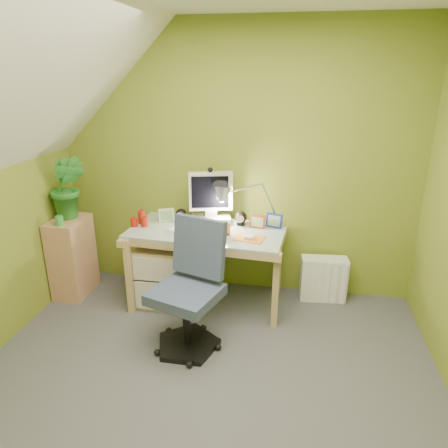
% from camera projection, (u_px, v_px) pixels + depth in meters
% --- Properties ---
extents(floor, '(3.20, 3.20, 0.01)m').
position_uv_depth(floor, '(197.00, 405.00, 2.59)').
color(floor, '#4F4F54').
rests_on(floor, ground).
extents(wall_back, '(3.20, 0.01, 2.40)m').
position_uv_depth(wall_back, '(236.00, 164.00, 3.65)').
color(wall_back, olive).
rests_on(wall_back, floor).
extents(desk, '(1.36, 0.76, 0.70)m').
position_uv_depth(desk, '(207.00, 267.00, 3.64)').
color(desk, tan).
rests_on(desk, floor).
extents(monitor, '(0.41, 0.30, 0.50)m').
position_uv_depth(monitor, '(211.00, 195.00, 3.59)').
color(monitor, beige).
rests_on(monitor, desk).
extents(speaker_left, '(0.12, 0.12, 0.12)m').
position_uv_depth(speaker_left, '(181.00, 215.00, 3.68)').
color(speaker_left, black).
rests_on(speaker_left, desk).
extents(speaker_right, '(0.13, 0.13, 0.13)m').
position_uv_depth(speaker_right, '(241.00, 218.00, 3.59)').
color(speaker_right, black).
rests_on(speaker_right, desk).
extents(keyboard, '(0.46, 0.30, 0.02)m').
position_uv_depth(keyboard, '(194.00, 234.00, 3.39)').
color(keyboard, white).
rests_on(keyboard, desk).
extents(mousepad, '(0.26, 0.21, 0.01)m').
position_uv_depth(mousepad, '(249.00, 238.00, 3.32)').
color(mousepad, orange).
rests_on(mousepad, desk).
extents(mouse, '(0.11, 0.08, 0.03)m').
position_uv_depth(mouse, '(249.00, 237.00, 3.32)').
color(mouse, white).
rests_on(mouse, mousepad).
extents(amber_tumbler, '(0.08, 0.08, 0.09)m').
position_uv_depth(amber_tumbler, '(226.00, 229.00, 3.39)').
color(amber_tumbler, '#944D15').
rests_on(amber_tumbler, desk).
extents(candle_cluster, '(0.17, 0.15, 0.12)m').
position_uv_depth(candle_cluster, '(140.00, 219.00, 3.60)').
color(candle_cluster, '#AC1A0E').
rests_on(candle_cluster, desk).
extents(photo_frame_red, '(0.13, 0.04, 0.11)m').
position_uv_depth(photo_frame_red, '(257.00, 222.00, 3.54)').
color(photo_frame_red, '#AF2F12').
rests_on(photo_frame_red, desk).
extents(photo_frame_blue, '(0.14, 0.06, 0.12)m').
position_uv_depth(photo_frame_blue, '(274.00, 220.00, 3.55)').
color(photo_frame_blue, '#16229B').
rests_on(photo_frame_blue, desk).
extents(photo_frame_green, '(0.13, 0.08, 0.12)m').
position_uv_depth(photo_frame_green, '(166.00, 215.00, 3.69)').
color(photo_frame_green, beige).
rests_on(photo_frame_green, desk).
extents(desk_lamp, '(0.57, 0.30, 0.58)m').
position_uv_depth(desk_lamp, '(262.00, 194.00, 3.50)').
color(desk_lamp, silver).
rests_on(desk_lamp, desk).
extents(side_ledge, '(0.27, 0.42, 0.73)m').
position_uv_depth(side_ledge, '(72.00, 257.00, 3.79)').
color(side_ledge, tan).
rests_on(side_ledge, floor).
extents(potted_plant, '(0.36, 0.31, 0.57)m').
position_uv_depth(potted_plant, '(68.00, 187.00, 3.60)').
color(potted_plant, '#297527').
rests_on(potted_plant, side_ledge).
extents(green_cup, '(0.07, 0.07, 0.08)m').
position_uv_depth(green_cup, '(59.00, 221.00, 3.50)').
color(green_cup, green).
rests_on(green_cup, side_ledge).
extents(task_chair, '(0.65, 0.65, 0.94)m').
position_uv_depth(task_chair, '(186.00, 293.00, 2.98)').
color(task_chair, '#39445E').
rests_on(task_chair, floor).
extents(radiator, '(0.42, 0.20, 0.41)m').
position_uv_depth(radiator, '(323.00, 279.00, 3.73)').
color(radiator, white).
rests_on(radiator, floor).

